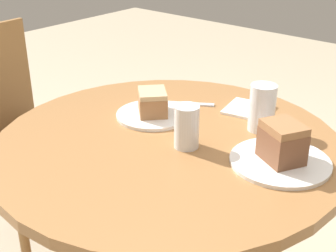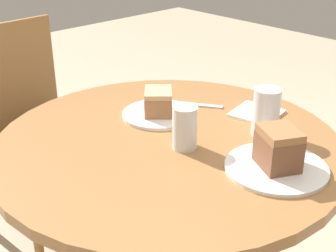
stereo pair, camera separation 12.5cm
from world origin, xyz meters
TOP-DOWN VIEW (x-y plane):
  - table at (0.00, 0.00)m, footprint 0.94×0.94m
  - chair at (0.03, 0.85)m, footprint 0.47×0.49m
  - plate_near at (0.09, 0.13)m, footprint 0.22×0.22m
  - plate_far at (0.08, -0.29)m, footprint 0.25×0.25m
  - cake_slice_near at (0.09, 0.13)m, footprint 0.13×0.13m
  - cake_slice_far at (0.08, -0.29)m, footprint 0.12×0.13m
  - glass_lemonade at (0.22, -0.16)m, footprint 0.07×0.07m
  - glass_water at (0.00, -0.06)m, footprint 0.07×0.07m
  - napkin_stack at (0.31, -0.06)m, footprint 0.16×0.16m
  - fork at (0.22, 0.12)m, footprint 0.11×0.17m

SIDE VIEW (x-z plane):
  - chair at x=0.03m, z-range 0.02..0.94m
  - table at x=0.00m, z-range 0.18..0.95m
  - fork at x=0.22m, z-range 0.78..0.78m
  - napkin_stack at x=0.31m, z-range 0.78..0.78m
  - plate_near at x=0.09m, z-range 0.78..0.79m
  - plate_far at x=0.08m, z-range 0.78..0.79m
  - cake_slice_near at x=0.09m, z-range 0.79..0.86m
  - glass_water at x=0.00m, z-range 0.77..0.89m
  - glass_lemonade at x=0.22m, z-range 0.77..0.90m
  - cake_slice_far at x=0.08m, z-range 0.79..0.88m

